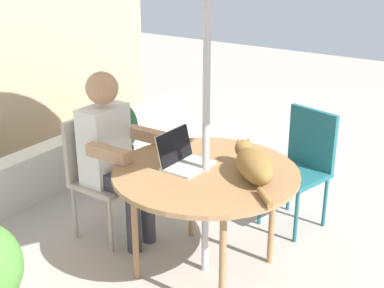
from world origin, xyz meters
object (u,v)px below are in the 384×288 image
Objects in this scene: laptop at (181,156)px; potted_plant_corner at (118,140)px; patio_table at (206,178)px; chair_occupied at (97,167)px; cat at (253,165)px; chair_empty at (303,160)px; person_seated at (112,149)px.

potted_plant_corner is at bearing 59.25° from laptop.
patio_table is at bearing -116.70° from potted_plant_corner.
cat is at bearing -86.81° from chair_occupied.
chair_empty is at bearing 2.26° from cat.
potted_plant_corner is at bearing 69.72° from cat.
chair_empty is at bearing -46.98° from person_seated.
chair_occupied is 1.49m from chair_empty.
laptop reaches higher than potted_plant_corner.
chair_occupied is 0.76m from potted_plant_corner.
chair_occupied is at bearing -149.67° from potted_plant_corner.
cat reaches higher than patio_table.
patio_table is 2.24× the size of cat.
person_seated is at bearing -90.00° from chair_occupied.
person_seated is 0.59m from laptop.
chair_empty is 2.84× the size of laptop.
person_seated is at bearing 88.23° from laptop.
laptop reaches higher than chair_occupied.
patio_table is 1.46m from potted_plant_corner.
cat reaches higher than potted_plant_corner.
patio_table is 0.32m from cat.
potted_plant_corner is (0.67, 1.12, -0.34)m from laptop.
potted_plant_corner is at bearing 63.30° from patio_table.
patio_table is 1.48× the size of potted_plant_corner.
chair_empty is at bearing -79.38° from potted_plant_corner.
patio_table is 0.94× the size of person_seated.
person_seated is 2.38× the size of cat.
cat is at bearing -79.44° from laptop.
person_seated reaches higher than chair_occupied.
laptop is at bearing -120.75° from potted_plant_corner.
person_seated reaches higher than patio_table.
person_seated is at bearing 90.00° from patio_table.
chair_occupied is 1.23m from cat.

